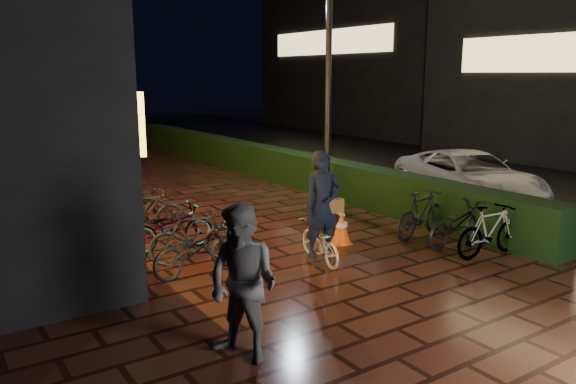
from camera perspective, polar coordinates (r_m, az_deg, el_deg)
ground at (r=9.95m, az=6.50°, el=-7.50°), size 80.00×80.00×0.00m
asphalt_road at (r=19.66m, az=17.11°, el=1.75°), size 11.00×60.00×0.01m
hedge at (r=18.02m, az=-1.98°, el=2.99°), size 0.70×20.00×1.00m
bystander_person at (r=6.54m, az=-4.60°, el=-9.30°), size 1.02×1.12×1.86m
van at (r=15.46m, az=17.88°, el=1.52°), size 3.42×5.11×1.30m
far_buildings at (r=28.90m, az=21.33°, el=17.46°), size 9.08×31.00×14.00m
lamp_post_hedge at (r=13.87m, az=4.11°, el=10.98°), size 0.54×0.16×5.59m
lamp_post_sf at (r=14.33m, az=-21.52°, el=10.56°), size 0.53×0.30×5.74m
cyclist at (r=9.88m, az=3.38°, el=-3.05°), size 0.77×1.46×2.01m
traffic_barrier at (r=11.65m, az=4.19°, el=-2.93°), size 0.70×1.56×0.64m
cart_assembly at (r=13.03m, az=4.03°, el=-0.49°), size 0.65×0.70×0.98m
parked_bikes_storefront at (r=11.54m, az=-13.51°, el=-2.67°), size 1.91×5.77×0.97m
parked_bikes_hedge at (r=11.35m, az=16.61°, el=-3.01°), size 1.81×2.23×0.97m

